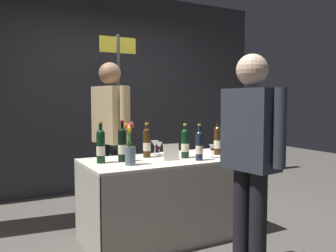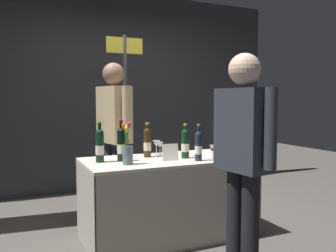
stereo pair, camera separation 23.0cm
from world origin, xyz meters
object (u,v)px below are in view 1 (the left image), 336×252
at_px(vendor_presenter, 110,127).
at_px(display_bottle_0, 101,145).
at_px(flower_vase, 130,149).
at_px(tasting_table, 168,182).
at_px(featured_wine_bottle, 185,143).
at_px(wine_glass_near_vendor, 212,148).
at_px(wine_glass_mid, 155,144).
at_px(wine_glass_near_taster, 159,146).
at_px(taster_foreground_right, 251,148).
at_px(booth_signpost, 119,101).

bearing_deg(vendor_presenter, display_bottle_0, -38.53).
bearing_deg(flower_vase, tasting_table, 19.62).
xyz_separation_m(featured_wine_bottle, display_bottle_0, (-0.78, 0.11, 0.01)).
xyz_separation_m(wine_glass_near_vendor, flower_vase, (-0.82, 0.01, 0.04)).
relative_size(featured_wine_bottle, wine_glass_near_vendor, 2.60).
relative_size(featured_wine_bottle, vendor_presenter, 0.19).
bearing_deg(flower_vase, featured_wine_bottle, 9.75).
relative_size(wine_glass_mid, wine_glass_near_taster, 1.04).
xyz_separation_m(featured_wine_bottle, taster_foreground_right, (-0.03, -0.94, 0.07)).
height_order(wine_glass_mid, booth_signpost, booth_signpost).
relative_size(featured_wine_bottle, taster_foreground_right, 0.20).
xyz_separation_m(tasting_table, display_bottle_0, (-0.63, 0.05, 0.38)).
distance_m(wine_glass_near_taster, booth_signpost, 1.15).
xyz_separation_m(wine_glass_mid, booth_signpost, (-0.01, 0.97, 0.42)).
height_order(display_bottle_0, flower_vase, flower_vase).
bearing_deg(booth_signpost, tasting_table, -88.59).
xyz_separation_m(vendor_presenter, taster_foreground_right, (0.44, -1.66, -0.06)).
relative_size(wine_glass_near_vendor, taster_foreground_right, 0.08).
bearing_deg(display_bottle_0, vendor_presenter, 63.83).
distance_m(featured_wine_bottle, booth_signpost, 1.34).
height_order(taster_foreground_right, booth_signpost, booth_signpost).
bearing_deg(wine_glass_near_taster, display_bottle_0, -171.32).
bearing_deg(wine_glass_mid, featured_wine_bottle, -60.71).
bearing_deg(booth_signpost, wine_glass_near_vendor, -73.54).
distance_m(display_bottle_0, wine_glass_mid, 0.64).
bearing_deg(wine_glass_near_taster, vendor_presenter, 120.65).
relative_size(tasting_table, taster_foreground_right, 0.97).
bearing_deg(wine_glass_near_taster, wine_glass_mid, 87.81).
xyz_separation_m(tasting_table, vendor_presenter, (-0.33, 0.66, 0.49)).
distance_m(tasting_table, flower_vase, 0.59).
relative_size(vendor_presenter, booth_signpost, 0.81).
bearing_deg(tasting_table, wine_glass_mid, 93.87).
bearing_deg(wine_glass_mid, taster_foreground_right, -83.89).
height_order(wine_glass_near_vendor, wine_glass_near_taster, wine_glass_near_taster).
height_order(featured_wine_bottle, flower_vase, flower_vase).
relative_size(tasting_table, booth_signpost, 0.75).
bearing_deg(wine_glass_mid, wine_glass_near_vendor, -46.24).
relative_size(display_bottle_0, booth_signpost, 0.17).
bearing_deg(booth_signpost, taster_foreground_right, -86.22).
relative_size(featured_wine_bottle, wine_glass_mid, 2.26).
bearing_deg(vendor_presenter, flower_vase, -20.35).
height_order(wine_glass_near_taster, taster_foreground_right, taster_foreground_right).
xyz_separation_m(taster_foreground_right, booth_signpost, (-0.15, 2.21, 0.32)).
bearing_deg(booth_signpost, display_bottle_0, -117.17).
bearing_deg(taster_foreground_right, featured_wine_bottle, -10.31).
bearing_deg(tasting_table, wine_glass_near_taster, 98.00).
relative_size(taster_foreground_right, booth_signpost, 0.77).
xyz_separation_m(featured_wine_bottle, booth_signpost, (-0.18, 1.27, 0.38)).
bearing_deg(wine_glass_near_vendor, flower_vase, 179.18).
bearing_deg(tasting_table, wine_glass_near_vendor, -24.07).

